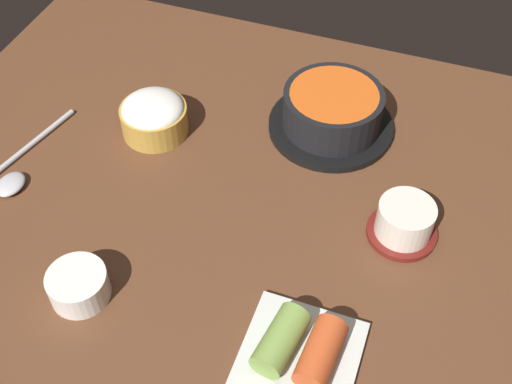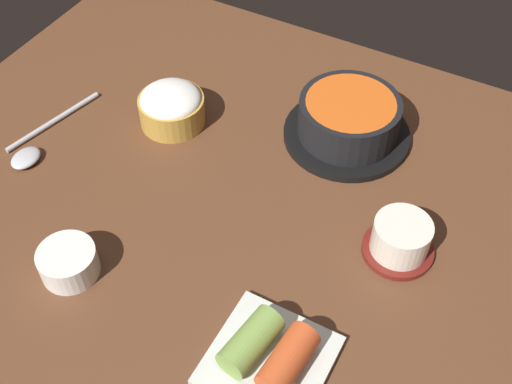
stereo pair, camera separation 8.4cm
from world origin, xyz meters
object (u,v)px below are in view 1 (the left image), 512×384
(stone_pot, at_px, (332,112))
(side_bowl_near, at_px, (78,285))
(spoon, at_px, (18,170))
(rice_bowl, at_px, (154,115))
(tea_cup_with_saucer, at_px, (404,224))
(kimchi_plate, at_px, (300,351))

(stone_pot, xyz_separation_m, side_bowl_near, (-0.20, -0.38, -0.01))
(side_bowl_near, height_order, spoon, side_bowl_near)
(rice_bowl, relative_size, spoon, 0.53)
(tea_cup_with_saucer, height_order, side_bowl_near, tea_cup_with_saucer)
(tea_cup_with_saucer, height_order, kimchi_plate, tea_cup_with_saucer)
(spoon, bearing_deg, stone_pot, 31.47)
(kimchi_plate, relative_size, spoon, 0.69)
(stone_pot, relative_size, kimchi_plate, 1.44)
(rice_bowl, distance_m, side_bowl_near, 0.29)
(stone_pot, height_order, kimchi_plate, stone_pot)
(stone_pot, distance_m, rice_bowl, 0.26)
(kimchi_plate, bearing_deg, spoon, 163.20)
(stone_pot, height_order, side_bowl_near, stone_pot)
(stone_pot, xyz_separation_m, kimchi_plate, (0.07, -0.37, -0.01))
(rice_bowl, xyz_separation_m, kimchi_plate, (0.31, -0.28, -0.01))
(tea_cup_with_saucer, xyz_separation_m, kimchi_plate, (-0.07, -0.21, -0.01))
(stone_pot, bearing_deg, spoon, -148.53)
(stone_pot, height_order, tea_cup_with_saucer, stone_pot)
(rice_bowl, relative_size, tea_cup_with_saucer, 1.08)
(kimchi_plate, bearing_deg, side_bowl_near, -178.29)
(rice_bowl, height_order, side_bowl_near, rice_bowl)
(spoon, bearing_deg, tea_cup_with_saucer, 7.57)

